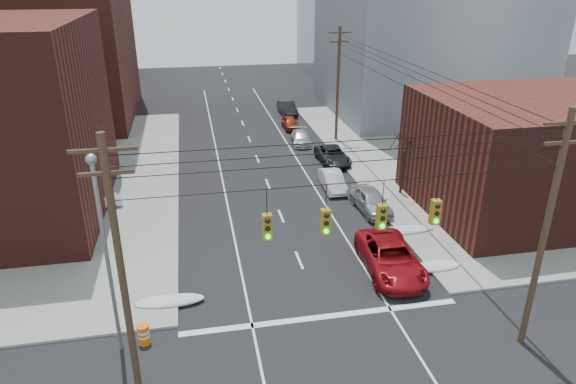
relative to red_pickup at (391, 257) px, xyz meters
name	(u,v)px	position (x,y,z in m)	size (l,w,h in m)	color
sidewalk_ne	(545,150)	(22.19, 17.09, -0.79)	(40.00, 40.00, 0.15)	gray
building_brick_far	(51,39)	(-30.81, 64.09, 5.14)	(22.00, 18.00, 12.00)	#4B1D16
building_office	(431,1)	(17.19, 34.09, 11.64)	(22.00, 20.00, 25.00)	gray
building_glass	(370,2)	(19.19, 60.09, 10.14)	(20.00, 18.00, 22.00)	gray
building_storefront	(542,155)	(13.19, 6.09, 3.14)	(16.00, 12.00, 8.00)	#4B1D16
utility_pole_left	(122,272)	(-13.31, -6.91, 4.92)	(2.20, 0.28, 11.00)	#473323
utility_pole_right	(546,230)	(3.69, -6.91, 4.92)	(2.20, 0.28, 11.00)	#473323
utility_pole_far	(338,83)	(3.69, 24.09, 4.92)	(2.20, 0.28, 11.00)	#473323
traffic_signals	(354,218)	(-4.71, -6.94, 6.31)	(17.00, 0.42, 2.02)	black
street_light	(104,241)	(-14.31, -3.91, 4.68)	(0.44, 0.44, 9.32)	gray
bare_tree	(403,166)	(4.78, 10.09, 1.46)	(2.09, 2.20, 4.93)	black
snow_nw	(170,301)	(-12.21, -0.91, -0.65)	(3.50, 1.08, 0.42)	silver
snow_ne	(435,267)	(2.59, -0.41, -0.65)	(3.00, 1.08, 0.42)	silver
snow_east_far	(404,230)	(2.59, 4.09, -0.65)	(4.00, 1.08, 0.42)	silver
red_pickup	(391,257)	(0.00, 0.00, 0.00)	(2.86, 6.20, 1.72)	maroon
parked_car_a	(371,201)	(1.59, 7.73, -0.07)	(1.87, 4.66, 1.59)	#ABACB0
parked_car_b	(333,181)	(-0.01, 12.09, -0.17)	(1.46, 4.20, 1.38)	silver
parked_car_c	(333,155)	(1.59, 17.77, -0.16)	(2.32, 5.03, 1.40)	black
parked_car_d	(301,138)	(-0.01, 23.64, -0.25)	(1.71, 4.21, 1.22)	#B8B8BD
parked_car_e	(290,123)	(-0.01, 28.93, -0.22)	(1.51, 3.76, 1.28)	maroon
parked_car_f	(287,108)	(0.81, 34.88, -0.09)	(1.64, 4.71, 1.55)	black
lot_car_a	(93,201)	(-17.64, 11.45, -0.10)	(1.30, 3.73, 1.23)	silver
lot_car_b	(68,188)	(-19.79, 13.91, 0.02)	(2.43, 5.28, 1.47)	#ADACB1
lot_car_d	(68,161)	(-21.01, 20.57, -0.10)	(1.45, 3.60, 1.22)	#B4B4B9
construction_barrel	(144,334)	(-13.31, -3.71, -0.36)	(0.73, 0.73, 0.97)	#FE620D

